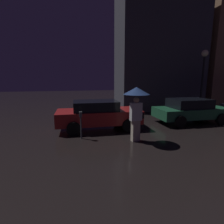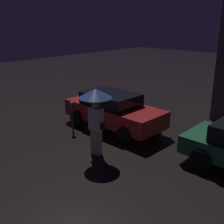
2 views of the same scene
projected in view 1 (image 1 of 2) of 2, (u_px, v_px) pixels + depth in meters
name	position (u px, v px, depth m)	size (l,w,h in m)	color
building_facade_left	(160.00, 53.00, 14.38)	(7.03, 3.00, 9.14)	#3D3D47
parked_car_red	(98.00, 114.00, 8.87)	(4.23, 1.93, 1.44)	maroon
parked_car_green	(190.00, 110.00, 10.17)	(4.17, 2.01, 1.39)	#1E5638
pedestrian_with_umbrella	(136.00, 100.00, 6.92)	(1.05, 1.05, 2.21)	beige
parking_meter	(81.00, 122.00, 7.38)	(0.12, 0.10, 1.18)	#4C5154
street_lamp_near	(204.00, 67.00, 12.61)	(0.47, 0.47, 4.54)	black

